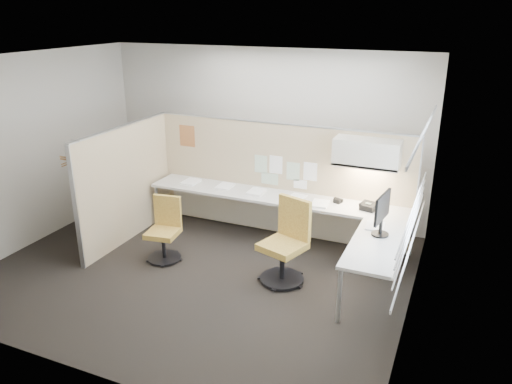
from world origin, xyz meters
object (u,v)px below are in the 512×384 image
at_px(monitor, 382,212).
at_px(phone, 368,206).
at_px(chair_right, 286,244).
at_px(chair_left, 165,231).
at_px(desk, 292,210).

xyz_separation_m(monitor, phone, (-0.31, 0.77, -0.26)).
xyz_separation_m(chair_right, monitor, (1.13, 0.27, 0.54)).
bearing_deg(phone, chair_left, -142.80).
xyz_separation_m(chair_left, chair_right, (1.78, 0.11, 0.09)).
relative_size(desk, chair_right, 3.68).
bearing_deg(monitor, desk, 72.92).
height_order(desk, monitor, monitor).
relative_size(desk, phone, 16.22).
height_order(desk, phone, phone).
xyz_separation_m(chair_left, monitor, (2.91, 0.38, 0.63)).
bearing_deg(monitor, chair_left, 105.16).
xyz_separation_m(chair_left, phone, (2.60, 1.15, 0.36)).
bearing_deg(chair_left, phone, 15.57).
bearing_deg(phone, chair_right, -115.06).
distance_m(desk, phone, 1.09).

